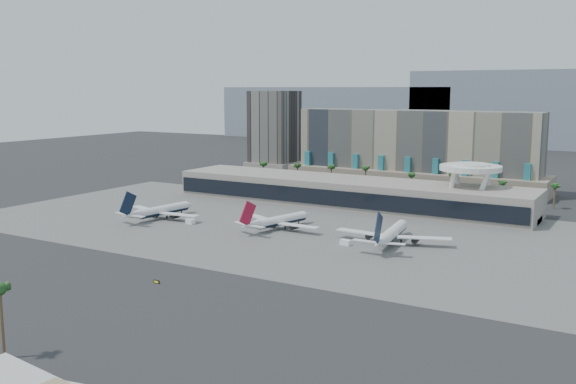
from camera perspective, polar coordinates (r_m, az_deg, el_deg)
The scene contains 15 objects.
ground at distance 208.25m, azimuth -7.81°, elevation -5.78°, with size 900.00×900.00×0.00m, color #232326.
apron_pad at distance 252.44m, azimuth -0.07°, elevation -3.04°, with size 260.00×130.00×0.06m, color #5B5B59.
mountain_ridge at distance 635.53m, azimuth 21.73°, elevation 6.41°, with size 680.00×60.00×70.00m.
hotel at distance 353.33m, azimuth 11.24°, elevation 3.05°, with size 140.00×30.00×42.00m.
office_tower at distance 421.05m, azimuth -1.21°, elevation 5.02°, with size 30.00×30.00×52.00m.
terminal at distance 298.99m, azimuth 5.27°, elevation 0.11°, with size 170.00×32.50×14.50m.
saucer_structure at distance 284.62m, azimuth 15.91°, elevation 1.76°, with size 26.00×26.00×21.89m.
palm_row at distance 327.69m, azimuth 9.01°, elevation 1.53°, with size 157.80×2.80×13.10m.
airliner_left at distance 271.27m, azimuth -11.28°, elevation -1.62°, with size 38.36×39.68×13.72m.
airliner_centre at distance 246.62m, azimuth -0.85°, elevation -2.56°, with size 35.88×37.24×13.09m.
airliner_right at distance 225.69m, azimuth 9.18°, elevation -3.68°, with size 40.94×42.37×14.66m.
service_vehicle_a at distance 258.96m, azimuth -8.66°, elevation -2.61°, with size 4.19×2.05×2.05m, color white.
service_vehicle_b at distance 222.69m, azimuth 5.16°, elevation -4.49°, with size 3.74×2.13×1.92m, color white.
taxiway_sign at distance 183.32m, azimuth -11.61°, elevation -7.82°, with size 2.04×0.39×0.92m.
near_palm_b at distance 140.23m, azimuth -24.24°, elevation -8.46°, with size 6.00×6.00×15.87m.
Camera 1 is at (125.18, -157.59, 53.47)m, focal length 40.00 mm.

